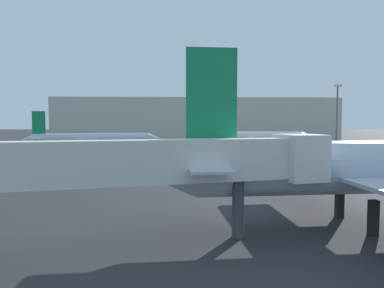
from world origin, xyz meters
TOP-DOWN VIEW (x-y plane):
  - airplane_at_gate at (9.60, 14.55)m, footprint 31.37×28.45m
  - airplane_distant at (-20.72, 66.86)m, footprint 28.46×21.40m
  - airplane_far_left at (16.89, 77.04)m, footprint 26.41×16.11m
  - jet_bridge at (-4.40, 11.46)m, footprint 22.72×6.98m
  - light_mast_right at (47.03, 99.74)m, footprint 2.40×0.50m
  - terminal_building at (4.05, 117.55)m, footprint 94.19×25.02m

SIDE VIEW (x-z plane):
  - airplane_far_left at x=16.89m, z-range -1.53..7.71m
  - airplane_distant at x=-20.72m, z-range -1.34..7.61m
  - airplane_at_gate at x=9.60m, z-range -1.81..9.61m
  - jet_bridge at x=-4.40m, z-range 1.55..7.66m
  - terminal_building at x=4.05m, z-range 0.00..14.65m
  - light_mast_right at x=47.03m, z-range 1.25..19.54m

